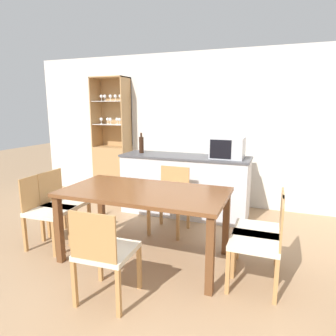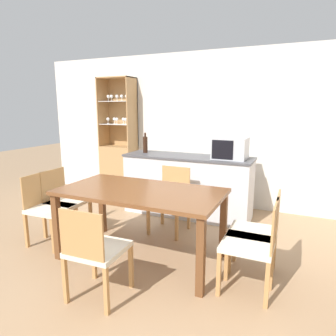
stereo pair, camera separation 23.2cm
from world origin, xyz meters
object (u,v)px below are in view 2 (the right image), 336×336
at_px(dining_chair_head_far, 170,199).
at_px(dining_chair_side_left_far, 64,201).
at_px(dining_chair_side_right_far, 257,233).
at_px(microwave, 230,148).
at_px(dining_table, 141,198).
at_px(dining_chair_side_left_near, 48,208).
at_px(display_cabinet, 119,161).
at_px(dining_chair_side_right_near, 253,244).
at_px(dining_chair_head_near, 95,250).
at_px(wine_bottle, 145,144).

height_order(dining_chair_head_far, dining_chair_side_left_far, same).
xyz_separation_m(dining_chair_side_right_far, microwave, (-0.59, 1.36, 0.63)).
relative_size(dining_table, dining_chair_side_left_near, 2.05).
height_order(display_cabinet, dining_chair_side_left_near, display_cabinet).
height_order(dining_chair_side_left_near, microwave, microwave).
distance_m(display_cabinet, dining_chair_side_left_near, 2.17).
xyz_separation_m(dining_chair_side_right_far, dining_chair_head_far, (-1.21, 0.66, 0.00)).
distance_m(dining_chair_side_right_far, dining_chair_side_left_far, 2.43).
distance_m(dining_chair_side_right_near, dining_chair_side_left_far, 2.45).
bearing_deg(microwave, dining_chair_head_near, -105.10).
relative_size(dining_table, microwave, 3.78).
height_order(display_cabinet, dining_chair_side_right_far, display_cabinet).
bearing_deg(dining_chair_side_right_near, dining_chair_side_left_far, 83.71).
bearing_deg(microwave, dining_chair_side_left_near, -138.31).
height_order(dining_chair_head_near, wine_bottle, wine_bottle).
bearing_deg(microwave, dining_chair_side_right_near, -70.04).
xyz_separation_m(dining_chair_head_far, wine_bottle, (-0.75, 0.71, 0.61)).
relative_size(display_cabinet, dining_table, 1.24).
distance_m(dining_table, wine_bottle, 1.73).
bearing_deg(dining_chair_side_right_near, display_cabinet, 52.90).
bearing_deg(wine_bottle, display_cabinet, 149.72).
relative_size(dining_chair_side_right_near, microwave, 1.84).
xyz_separation_m(dining_chair_side_left_far, microwave, (1.84, 1.36, 0.63)).
bearing_deg(dining_chair_side_right_far, dining_chair_head_far, 60.30).
bearing_deg(microwave, dining_chair_side_right_far, -66.34).
relative_size(dining_chair_head_far, microwave, 1.84).
distance_m(dining_chair_head_far, dining_chair_side_left_far, 1.39).
bearing_deg(display_cabinet, dining_chair_side_right_far, -33.54).
bearing_deg(dining_chair_side_left_near, dining_chair_head_near, 58.89).
distance_m(display_cabinet, microwave, 2.29).
relative_size(dining_chair_head_far, dining_chair_side_left_far, 1.00).
bearing_deg(microwave, dining_chair_head_far, -131.85).
distance_m(dining_chair_side_left_near, dining_chair_head_far, 1.54).
bearing_deg(dining_chair_side_left_far, dining_chair_side_right_far, 89.34).
bearing_deg(dining_chair_side_right_near, dining_chair_head_near, 118.89).
relative_size(dining_table, dining_chair_side_right_far, 2.05).
height_order(dining_chair_head_far, wine_bottle, wine_bottle).
height_order(dining_chair_head_far, dining_chair_head_near, same).
bearing_deg(wine_bottle, microwave, -0.62).
bearing_deg(dining_table, dining_chair_side_left_far, 173.48).
height_order(dining_chair_side_left_near, wine_bottle, wine_bottle).
height_order(dining_table, dining_chair_side_left_near, dining_chair_side_left_near).
xyz_separation_m(dining_chair_side_left_near, microwave, (1.84, 1.64, 0.63)).
relative_size(dining_chair_side_right_near, dining_chair_head_near, 1.00).
distance_m(dining_chair_side_right_far, microwave, 1.61).
distance_m(display_cabinet, dining_chair_side_right_far, 3.36).
relative_size(dining_chair_side_left_far, wine_bottle, 2.66).
bearing_deg(wine_bottle, dining_table, -63.51).
xyz_separation_m(dining_table, wine_bottle, (-0.75, 1.51, 0.37)).
bearing_deg(dining_chair_head_near, dining_chair_side_left_far, 139.89).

